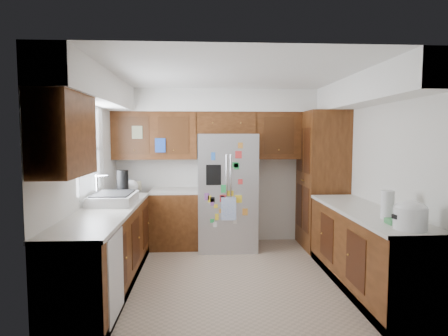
{
  "coord_description": "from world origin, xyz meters",
  "views": [
    {
      "loc": [
        -0.38,
        -4.62,
        1.75
      ],
      "look_at": [
        -0.09,
        0.35,
        1.34
      ],
      "focal_mm": 30.0,
      "sensor_mm": 36.0,
      "label": 1
    }
  ],
  "objects": [
    {
      "name": "pantry",
      "position": [
        1.5,
        1.15,
        1.07
      ],
      "size": [
        0.6,
        0.9,
        2.15
      ],
      "primitive_type": "cube",
      "color": "#3F1F0C",
      "rests_on": "ground"
    },
    {
      "name": "right_counter_run",
      "position": [
        1.5,
        -0.47,
        0.42
      ],
      "size": [
        0.63,
        2.25,
        0.92
      ],
      "color": "#3F1F0C",
      "rests_on": "ground"
    },
    {
      "name": "fridge_top_items",
      "position": [
        0.01,
        1.42,
        2.27
      ],
      "size": [
        0.72,
        0.33,
        0.26
      ],
      "color": "#121DC9",
      "rests_on": "bridge_cabinet"
    },
    {
      "name": "room_shell",
      "position": [
        -0.11,
        0.36,
        1.82
      ],
      "size": [
        3.64,
        3.24,
        2.52
      ],
      "color": "silver",
      "rests_on": "ground"
    },
    {
      "name": "bridge_cabinet",
      "position": [
        0.0,
        1.43,
        1.98
      ],
      "size": [
        0.96,
        0.34,
        0.35
      ],
      "primitive_type": "cube",
      "color": "#3F1F0C",
      "rests_on": "fridge"
    },
    {
      "name": "sink_assembly",
      "position": [
        -1.5,
        0.1,
        0.99
      ],
      "size": [
        0.52,
        0.7,
        0.37
      ],
      "color": "silver",
      "rests_on": "left_counter_run"
    },
    {
      "name": "rice_cooker",
      "position": [
        1.5,
        -1.38,
        1.05
      ],
      "size": [
        0.3,
        0.29,
        0.26
      ],
      "color": "white",
      "rests_on": "right_counter_run"
    },
    {
      "name": "fridge",
      "position": [
        -0.0,
        1.2,
        0.9
      ],
      "size": [
        0.9,
        0.79,
        1.8
      ],
      "color": "#A1A1A6",
      "rests_on": "ground"
    },
    {
      "name": "left_counter_run",
      "position": [
        -1.36,
        0.03,
        0.43
      ],
      "size": [
        1.36,
        3.2,
        0.92
      ],
      "color": "#3F1F0C",
      "rests_on": "ground"
    },
    {
      "name": "floor",
      "position": [
        0.0,
        0.0,
        0.0
      ],
      "size": [
        3.6,
        3.6,
        0.0
      ],
      "primitive_type": "plane",
      "color": "tan",
      "rests_on": "ground"
    },
    {
      "name": "paper_towel",
      "position": [
        1.51,
        -0.94,
        1.06
      ],
      "size": [
        0.13,
        0.13,
        0.29
      ],
      "primitive_type": "cylinder",
      "color": "white",
      "rests_on": "right_counter_run"
    },
    {
      "name": "left_counter_clutter",
      "position": [
        -1.48,
        0.81,
        1.05
      ],
      "size": [
        0.29,
        0.94,
        0.38
      ],
      "color": "black",
      "rests_on": "left_counter_run"
    }
  ]
}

